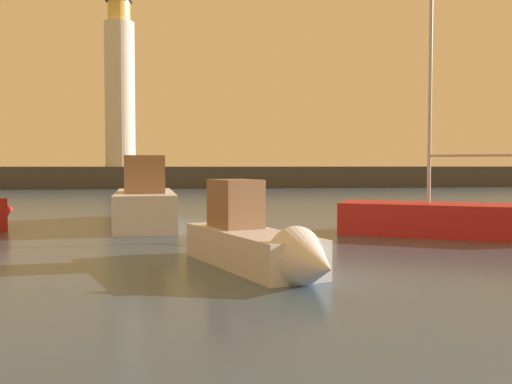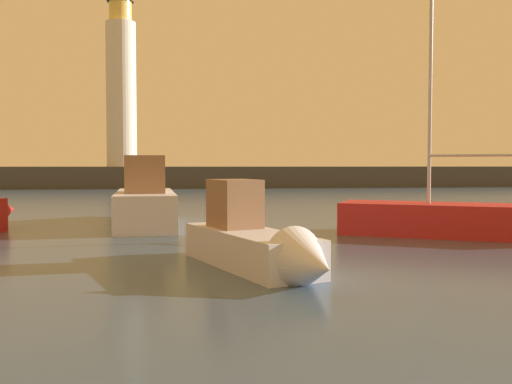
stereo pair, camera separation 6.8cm
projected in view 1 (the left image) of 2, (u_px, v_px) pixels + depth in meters
ground_plane at (237, 208)px, 31.49m from camera, size 220.00×220.00×0.00m
breakwater at (210, 177)px, 60.23m from camera, size 86.96×5.11×2.19m
lighthouse at (120, 84)px, 58.58m from camera, size 3.03×3.03×17.89m
motorboat_2 at (261, 244)px, 12.84m from camera, size 3.20×5.75×2.23m
motorboat_4 at (145, 202)px, 23.09m from camera, size 2.63×8.25×3.02m
sailboat_moored at (451, 219)px, 19.05m from camera, size 7.33×5.30×9.97m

